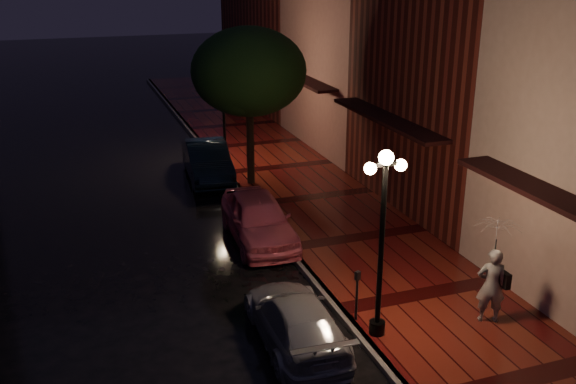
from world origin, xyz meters
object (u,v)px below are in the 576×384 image
object	(u,v)px
parking_meter	(357,291)
street_tree	(249,74)
streetlamp_far	(223,103)
silver_car	(296,321)
streetlamp_near	(382,234)
navy_car	(207,161)
pink_car	(259,219)
woman_with_umbrella	(495,255)

from	to	relation	value
parking_meter	street_tree	bearing A→B (deg)	67.40
streetlamp_far	street_tree	bearing A→B (deg)	-85.09
silver_car	parking_meter	distance (m)	1.65
silver_car	parking_meter	bearing A→B (deg)	-168.74
streetlamp_far	silver_car	distance (m)	13.83
streetlamp_far	parking_meter	xyz separation A→B (m)	(-0.20, -13.32, -1.69)
streetlamp_near	street_tree	xyz separation A→B (m)	(0.26, 10.99, 1.64)
streetlamp_near	streetlamp_far	size ratio (longest dim) A/B	1.00
streetlamp_far	parking_meter	world-z (taller)	streetlamp_far
navy_car	streetlamp_far	bearing A→B (deg)	59.61
streetlamp_near	pink_car	world-z (taller)	streetlamp_near
pink_car	parking_meter	world-z (taller)	pink_car
parking_meter	woman_with_umbrella	bearing A→B (deg)	-39.88
streetlamp_near	street_tree	distance (m)	11.12
pink_car	silver_car	size ratio (longest dim) A/B	1.07
streetlamp_far	woman_with_umbrella	distance (m)	14.63
street_tree	silver_car	distance (m)	11.36
woman_with_umbrella	parking_meter	bearing A→B (deg)	3.78
pink_car	navy_car	bearing A→B (deg)	94.05
woman_with_umbrella	parking_meter	xyz separation A→B (m)	(-2.90, 1.04, -0.93)
silver_car	woman_with_umbrella	world-z (taller)	woman_with_umbrella
streetlamp_near	streetlamp_far	bearing A→B (deg)	90.00
streetlamp_far	street_tree	size ratio (longest dim) A/B	0.74
street_tree	parking_meter	size ratio (longest dim) A/B	4.61
pink_car	silver_car	world-z (taller)	pink_car
pink_car	woman_with_umbrella	distance (m)	7.46
pink_car	woman_with_umbrella	bearing A→B (deg)	-57.71
silver_car	parking_meter	world-z (taller)	parking_meter
silver_car	pink_car	bearing A→B (deg)	-96.19
silver_car	streetlamp_far	bearing A→B (deg)	-95.16
streetlamp_near	pink_car	bearing A→B (deg)	98.92
streetlamp_far	navy_car	bearing A→B (deg)	-124.72
streetlamp_far	navy_car	xyz separation A→B (m)	(-1.10, -1.59, -1.87)
streetlamp_far	woman_with_umbrella	size ratio (longest dim) A/B	1.68
streetlamp_far	woman_with_umbrella	bearing A→B (deg)	-79.37
pink_car	silver_car	xyz separation A→B (m)	(-0.85, -5.62, -0.15)
streetlamp_far	woman_with_umbrella	xyz separation A→B (m)	(2.70, -14.36, -0.76)
streetlamp_far	woman_with_umbrella	world-z (taller)	streetlamp_far
navy_car	woman_with_umbrella	distance (m)	13.37
streetlamp_far	streetlamp_near	bearing A→B (deg)	-90.00
woman_with_umbrella	parking_meter	world-z (taller)	woman_with_umbrella
streetlamp_far	street_tree	distance (m)	3.44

